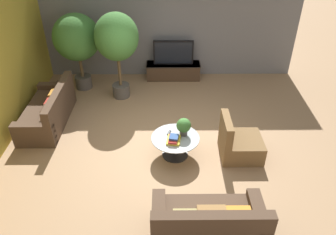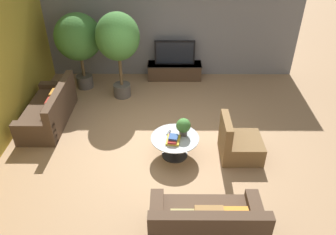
{
  "view_description": "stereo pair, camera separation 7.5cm",
  "coord_description": "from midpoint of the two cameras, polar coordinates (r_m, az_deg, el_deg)",
  "views": [
    {
      "loc": [
        0.09,
        -5.51,
        4.29
      ],
      "look_at": [
        0.14,
        0.07,
        0.55
      ],
      "focal_mm": 35.0,
      "sensor_mm": 36.0,
      "label": 1
    },
    {
      "loc": [
        0.17,
        -5.51,
        4.29
      ],
      "look_at": [
        0.14,
        0.07,
        0.55
      ],
      "focal_mm": 35.0,
      "sensor_mm": 36.0,
      "label": 2
    }
  ],
  "objects": [
    {
      "name": "couch_near_entry",
      "position": [
        5.12,
        7.1,
        -17.97
      ],
      "size": [
        1.67,
        0.84,
        0.84
      ],
      "rotation": [
        0.0,
        0.0,
        3.14
      ],
      "color": "#4C3828",
      "rests_on": "ground"
    },
    {
      "name": "media_console",
      "position": [
        9.37,
        1.37,
        8.16
      ],
      "size": [
        1.51,
        0.5,
        0.44
      ],
      "color": "#473323",
      "rests_on": "ground"
    },
    {
      "name": "potted_palm_tall",
      "position": [
        8.73,
        -15.11,
        13.12
      ],
      "size": [
        1.18,
        1.18,
        2.01
      ],
      "color": "#514C47",
      "rests_on": "ground"
    },
    {
      "name": "ground_plane",
      "position": [
        6.98,
        -0.84,
        -4.09
      ],
      "size": [
        24.0,
        24.0,
        0.0
      ],
      "primitive_type": "plane",
      "color": "#9E7A56"
    },
    {
      "name": "back_wall_stone",
      "position": [
        9.2,
        -0.55,
        16.17
      ],
      "size": [
        7.4,
        0.12,
        3.0
      ],
      "primitive_type": "cube",
      "color": "slate",
      "rests_on": "ground"
    },
    {
      "name": "couch_by_wall",
      "position": [
        7.89,
        -19.66,
        1.14
      ],
      "size": [
        0.84,
        1.93,
        0.84
      ],
      "rotation": [
        0.0,
        0.0,
        -1.57
      ],
      "color": "#4C3828",
      "rests_on": "ground"
    },
    {
      "name": "potted_plant_tabletop",
      "position": [
        6.32,
        3.04,
        -1.5
      ],
      "size": [
        0.29,
        0.29,
        0.36
      ],
      "color": "#514C47",
      "rests_on": "coffee_table"
    },
    {
      "name": "remote_black",
      "position": [
        6.47,
        0.46,
        -2.63
      ],
      "size": [
        0.09,
        0.16,
        0.02
      ],
      "primitive_type": "cube",
      "rotation": [
        0.0,
        0.0,
        -0.34
      ],
      "color": "black",
      "rests_on": "coffee_table"
    },
    {
      "name": "potted_palm_corner",
      "position": [
        8.01,
        -8.46,
        13.29
      ],
      "size": [
        1.05,
        1.05,
        2.17
      ],
      "color": "#514C47",
      "rests_on": "ground"
    },
    {
      "name": "armchair_wicker",
      "position": [
        6.6,
        12.47,
        -4.61
      ],
      "size": [
        0.8,
        0.76,
        0.86
      ],
      "rotation": [
        0.0,
        0.0,
        1.57
      ],
      "color": "brown",
      "rests_on": "ground"
    },
    {
      "name": "television",
      "position": [
        9.15,
        1.42,
        11.21
      ],
      "size": [
        1.1,
        0.13,
        0.67
      ],
      "color": "black",
      "rests_on": "media_console"
    },
    {
      "name": "coffee_table",
      "position": [
        6.44,
        1.55,
        -4.44
      ],
      "size": [
        0.94,
        0.94,
        0.44
      ],
      "color": "black",
      "rests_on": "ground"
    },
    {
      "name": "book_stack",
      "position": [
        6.23,
        1.23,
        -3.82
      ],
      "size": [
        0.29,
        0.34,
        0.12
      ],
      "color": "gold",
      "rests_on": "coffee_table"
    }
  ]
}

